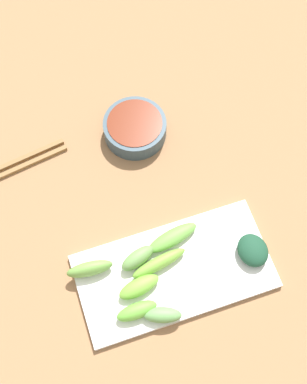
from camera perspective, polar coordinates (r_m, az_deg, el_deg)
tabletop at (r=0.93m, az=0.94°, el=-2.76°), size 2.10×2.10×0.02m
sauce_bowl at (r=0.97m, az=-2.02°, el=6.95°), size 0.12×0.12×0.04m
serving_plate at (r=0.88m, az=2.24°, el=-8.57°), size 0.16×0.32×0.01m
broccoli_stalk_0 at (r=0.86m, az=-6.91°, el=-8.24°), size 0.03×0.08×0.03m
broccoli_stalk_1 at (r=0.85m, az=0.96°, el=-13.14°), size 0.04×0.07×0.02m
broccoli_stalk_2 at (r=0.86m, az=-1.72°, el=-7.15°), size 0.04×0.07×0.03m
broccoli_stalk_3 at (r=0.86m, az=0.59°, el=-7.68°), size 0.04×0.10×0.02m
broccoli_leafy_4 at (r=0.88m, az=10.68°, el=-6.21°), size 0.06×0.05×0.03m
broccoli_stalk_5 at (r=0.85m, az=-1.57°, el=-10.20°), size 0.04×0.07×0.02m
broccoli_stalk_6 at (r=0.88m, az=2.20°, el=-4.90°), size 0.05×0.10×0.02m
broccoli_stalk_7 at (r=0.85m, az=-1.81°, el=-12.72°), size 0.03×0.07×0.03m
chopsticks at (r=0.98m, az=-15.65°, el=2.30°), size 0.06×0.23×0.01m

